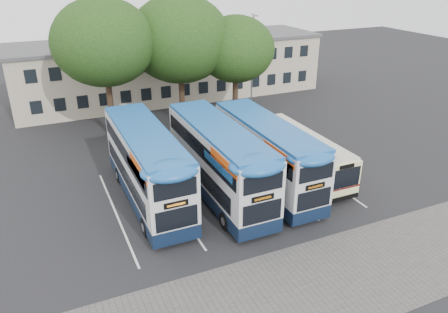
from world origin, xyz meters
TOP-DOWN VIEW (x-y plane):
  - ground at (0.00, 0.00)m, footprint 120.00×120.00m
  - paving_strip at (-2.00, -5.00)m, footprint 40.00×6.00m
  - bay_lines at (-3.75, 5.00)m, footprint 14.12×11.00m
  - depot_building at (0.00, 26.99)m, footprint 32.40×8.40m
  - lamp_post at (6.00, 19.97)m, footprint 0.25×1.05m
  - tree_left at (-8.39, 17.50)m, footprint 8.04×8.04m
  - tree_mid at (-1.96, 18.20)m, footprint 8.68×8.68m
  - tree_right at (2.63, 16.75)m, footprint 6.75×6.75m
  - bus_dd_left at (-8.50, 5.83)m, footprint 2.69×11.10m
  - bus_dd_mid at (-4.31, 4.63)m, footprint 2.71×11.16m
  - bus_dd_right at (-1.02, 4.52)m, footprint 2.58×10.66m
  - bus_single at (2.13, 5.28)m, footprint 2.43×9.56m

SIDE VIEW (x-z plane):
  - ground at x=0.00m, z-range 0.00..0.00m
  - paving_strip at x=-2.00m, z-range 0.00..0.01m
  - bay_lines at x=-3.75m, z-range 0.00..0.01m
  - bus_single at x=2.13m, z-range 0.19..3.04m
  - bus_dd_right at x=-1.02m, z-range 0.23..4.67m
  - bus_dd_left at x=-8.50m, z-range 0.24..4.86m
  - bus_dd_mid at x=-4.31m, z-range 0.24..4.89m
  - depot_building at x=0.00m, z-range 0.05..6.25m
  - lamp_post at x=6.00m, z-range 0.55..9.61m
  - tree_right at x=2.63m, z-range 1.86..11.35m
  - tree_mid at x=-1.96m, z-range 1.92..13.17m
  - tree_left at x=-8.39m, z-range 2.20..13.47m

